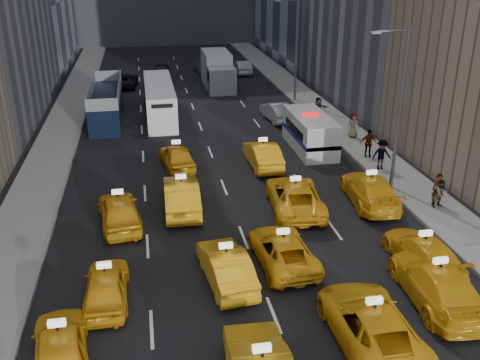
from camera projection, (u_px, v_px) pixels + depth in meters
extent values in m
plane|color=black|center=(288.00, 351.00, 18.07)|extent=(160.00, 160.00, 0.00)
cube|color=gray|center=(59.00, 137.00, 38.92)|extent=(3.00, 90.00, 0.15)
cube|color=gray|center=(333.00, 122.00, 42.43)|extent=(3.00, 90.00, 0.15)
cube|color=slate|center=(79.00, 136.00, 39.16)|extent=(0.15, 90.00, 0.18)
cube|color=slate|center=(316.00, 123.00, 42.18)|extent=(0.15, 90.00, 0.18)
cylinder|color=#595B60|center=(399.00, 113.00, 28.73)|extent=(0.20, 0.20, 9.00)
cylinder|color=#595B60|center=(393.00, 31.00, 26.90)|extent=(1.80, 0.12, 0.12)
cube|color=slate|center=(376.00, 32.00, 26.77)|extent=(0.50, 0.22, 0.12)
cylinder|color=#595B60|center=(297.00, 51.00, 46.83)|extent=(0.20, 0.20, 9.00)
cylinder|color=#595B60|center=(288.00, 0.00, 45.00)|extent=(1.80, 0.12, 0.12)
cube|color=slate|center=(278.00, 1.00, 44.87)|extent=(0.50, 0.22, 0.12)
imported|color=orange|center=(61.00, 347.00, 17.14)|extent=(2.30, 4.54, 1.48)
imported|color=orange|center=(372.00, 325.00, 18.15)|extent=(2.55, 5.52, 1.53)
imported|color=orange|center=(437.00, 283.00, 20.39)|extent=(2.60, 5.60, 1.58)
imported|color=orange|center=(106.00, 286.00, 20.42)|extent=(1.67, 4.08, 1.39)
imported|color=orange|center=(226.00, 266.00, 21.61)|extent=(2.04, 4.62, 1.47)
imported|color=orange|center=(283.00, 249.00, 22.96)|extent=(2.49, 4.93, 1.34)
imported|color=orange|center=(423.00, 252.00, 22.76)|extent=(2.15, 4.79, 1.36)
imported|color=orange|center=(119.00, 211.00, 26.16)|extent=(2.45, 4.84, 1.58)
imported|color=orange|center=(182.00, 195.00, 27.73)|extent=(1.89, 5.09, 1.66)
imported|color=orange|center=(295.00, 196.00, 27.79)|extent=(3.14, 5.80, 1.54)
imported|color=orange|center=(370.00, 190.00, 28.51)|extent=(2.70, 5.56, 1.56)
imported|color=orange|center=(177.00, 156.00, 33.30)|extent=(2.32, 4.52, 1.47)
imported|color=orange|center=(263.00, 155.00, 33.49)|extent=(1.73, 4.76, 1.56)
cube|color=silver|center=(310.00, 132.00, 36.30)|extent=(2.64, 6.11, 2.39)
cylinder|color=black|center=(304.00, 154.00, 34.53)|extent=(0.28, 0.96, 0.96)
cylinder|color=black|center=(334.00, 152.00, 34.86)|extent=(0.28, 0.96, 0.96)
cylinder|color=black|center=(287.00, 134.00, 38.31)|extent=(0.28, 0.96, 0.96)
cylinder|color=black|center=(314.00, 132.00, 38.65)|extent=(0.28, 0.96, 0.96)
cube|color=navy|center=(310.00, 135.00, 36.37)|extent=(2.68, 6.11, 0.27)
cube|color=red|center=(311.00, 114.00, 35.80)|extent=(1.11, 0.44, 0.17)
cube|color=black|center=(106.00, 102.00, 42.75)|extent=(3.26, 10.23, 2.92)
cylinder|color=black|center=(91.00, 129.00, 39.20)|extent=(0.28, 1.10, 1.10)
cylinder|color=black|center=(119.00, 127.00, 39.53)|extent=(0.28, 1.10, 1.10)
cylinder|color=black|center=(98.00, 101.00, 46.67)|extent=(0.28, 1.10, 1.10)
cylinder|color=black|center=(121.00, 100.00, 47.00)|extent=(0.28, 1.10, 1.10)
cube|color=white|center=(159.00, 100.00, 43.66)|extent=(2.25, 10.69, 2.76)
cylinder|color=black|center=(150.00, 126.00, 39.80)|extent=(0.28, 1.10, 1.10)
cylinder|color=black|center=(176.00, 125.00, 40.12)|extent=(0.28, 1.10, 1.10)
cylinder|color=black|center=(147.00, 97.00, 47.84)|extent=(0.28, 1.10, 1.10)
cylinder|color=black|center=(169.00, 96.00, 48.16)|extent=(0.28, 1.10, 1.10)
cube|color=silver|center=(218.00, 70.00, 53.10)|extent=(2.74, 7.50, 3.40)
cylinder|color=black|center=(210.00, 89.00, 50.81)|extent=(0.28, 1.10, 1.10)
cylinder|color=black|center=(234.00, 88.00, 51.19)|extent=(0.28, 1.10, 1.10)
cylinder|color=black|center=(203.00, 76.00, 55.91)|extent=(0.28, 1.10, 1.10)
cylinder|color=black|center=(225.00, 76.00, 56.29)|extent=(0.28, 1.10, 1.10)
imported|color=#9E9FA5|center=(277.00, 111.00, 42.81)|extent=(1.99, 4.61, 1.48)
imported|color=black|center=(125.00, 80.00, 53.63)|extent=(2.63, 4.94, 1.32)
imported|color=gray|center=(206.00, 65.00, 60.07)|extent=(2.79, 5.92, 1.67)
imported|color=black|center=(162.00, 70.00, 58.59)|extent=(1.92, 4.10, 1.36)
imported|color=#A4A7AC|center=(242.00, 67.00, 59.56)|extent=(1.55, 4.42, 1.45)
imported|color=gray|center=(438.00, 190.00, 27.91)|extent=(0.74, 0.60, 1.75)
imported|color=gray|center=(441.00, 193.00, 27.74)|extent=(0.81, 0.56, 1.52)
imported|color=gray|center=(382.00, 155.00, 32.58)|extent=(1.23, 0.52, 1.89)
imported|color=gray|center=(368.00, 143.00, 34.64)|extent=(1.14, 0.69, 1.82)
imported|color=gray|center=(353.00, 125.00, 38.32)|extent=(0.93, 0.61, 1.78)
imported|color=gray|center=(318.00, 109.00, 42.20)|extent=(1.78, 1.12, 1.86)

